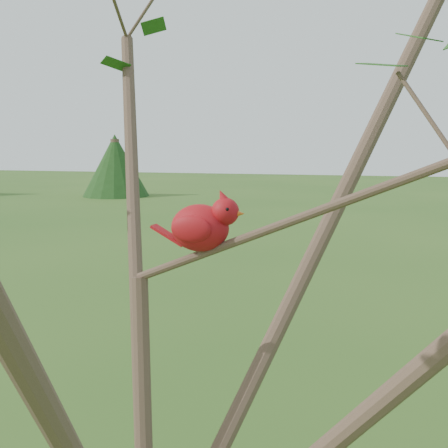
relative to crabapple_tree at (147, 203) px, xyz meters
name	(u,v)px	position (x,y,z in m)	size (l,w,h in m)	color
crabapple_tree	(147,203)	(0.00, 0.00, 0.00)	(2.35, 2.05, 2.95)	#412F23
cardinal	(203,226)	(0.07, 0.11, -0.05)	(0.20, 0.10, 0.14)	#AB0E1C
distant_trees	(437,159)	(2.69, 26.17, -0.56)	(39.75, 14.67, 3.69)	#412F23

